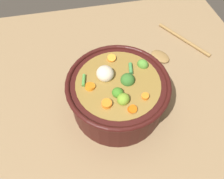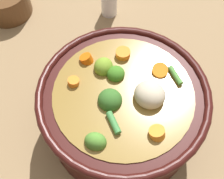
{
  "view_description": "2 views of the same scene",
  "coord_description": "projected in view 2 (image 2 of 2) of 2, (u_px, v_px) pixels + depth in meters",
  "views": [
    {
      "loc": [
        -0.09,
        -0.33,
        0.58
      ],
      "look_at": [
        -0.02,
        -0.01,
        0.11
      ],
      "focal_mm": 33.55,
      "sensor_mm": 36.0,
      "label": 1
    },
    {
      "loc": [
        0.15,
        0.19,
        0.53
      ],
      "look_at": [
        0.01,
        -0.02,
        0.12
      ],
      "focal_mm": 46.46,
      "sensor_mm": 36.0,
      "label": 2
    }
  ],
  "objects": [
    {
      "name": "ground_plane",
      "position": [
        121.0,
        124.0,
        0.58
      ],
      "size": [
        1.1,
        1.1,
        0.0
      ],
      "primitive_type": "plane",
      "color": "#8C704C"
    },
    {
      "name": "salt_shaker",
      "position": [
        109.0,
        1.0,
        0.71
      ],
      "size": [
        0.04,
        0.04,
        0.08
      ],
      "color": "silver",
      "rests_on": "ground_plane"
    },
    {
      "name": "cooking_pot",
      "position": [
        122.0,
        109.0,
        0.52
      ],
      "size": [
        0.29,
        0.29,
        0.15
      ],
      "color": "#38110F",
      "rests_on": "ground_plane"
    },
    {
      "name": "small_saucepan",
      "position": [
        4.0,
        2.0,
        0.71
      ],
      "size": [
        0.19,
        0.15,
        0.06
      ],
      "color": "brown",
      "rests_on": "ground_plane"
    }
  ]
}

